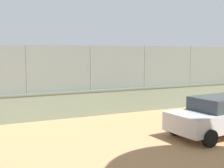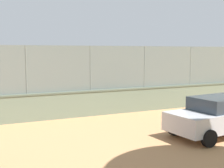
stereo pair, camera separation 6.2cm
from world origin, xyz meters
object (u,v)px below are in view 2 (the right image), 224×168
(player_at_service_line, at_px, (178,87))
(parked_car_silver, at_px, (218,115))
(player_foreground_swinging, at_px, (77,92))
(spare_ball_by_wall, at_px, (158,101))
(player_crossing_court, at_px, (48,82))
(sports_ball, at_px, (98,108))

(player_at_service_line, xyz_separation_m, parked_car_silver, (3.78, 7.60, -0.08))
(player_at_service_line, distance_m, parked_car_silver, 8.49)
(player_foreground_swinging, bearing_deg, spare_ball_by_wall, 173.49)
(player_crossing_court, height_order, player_at_service_line, player_crossing_court)
(player_at_service_line, bearing_deg, player_foreground_swinging, -3.38)
(player_at_service_line, height_order, spare_ball_by_wall, player_at_service_line)
(spare_ball_by_wall, height_order, parked_car_silver, parked_car_silver)
(player_foreground_swinging, relative_size, player_at_service_line, 1.00)
(player_foreground_swinging, bearing_deg, sports_ball, 123.84)
(spare_ball_by_wall, xyz_separation_m, parked_car_silver, (2.06, 7.41, 0.74))
(player_foreground_swinging, distance_m, player_crossing_court, 5.39)
(player_foreground_swinging, distance_m, parked_car_silver, 8.65)
(player_crossing_court, distance_m, sports_ball, 6.84)
(player_crossing_court, bearing_deg, sports_ball, 101.98)
(player_at_service_line, bearing_deg, player_crossing_court, -37.25)
(player_foreground_swinging, height_order, spare_ball_by_wall, player_foreground_swinging)
(player_crossing_court, xyz_separation_m, sports_ball, (-1.41, 6.63, -0.93))
(sports_ball, bearing_deg, spare_ball_by_wall, -171.47)
(player_foreground_swinging, relative_size, player_crossing_court, 0.88)
(sports_ball, distance_m, parked_car_silver, 7.19)
(player_crossing_court, bearing_deg, parked_car_silver, 105.91)
(player_at_service_line, bearing_deg, spare_ball_by_wall, 6.37)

